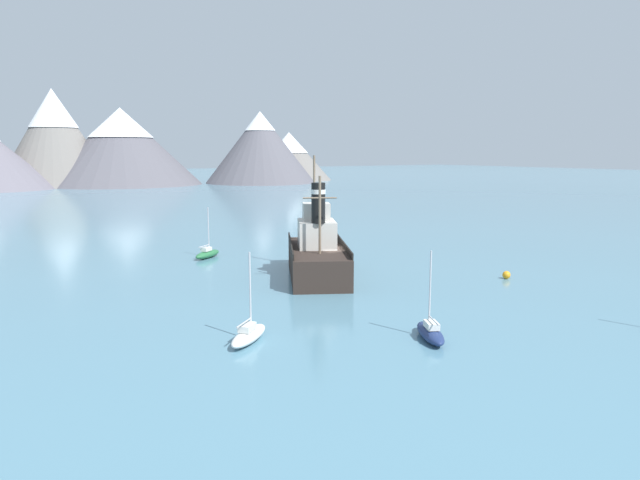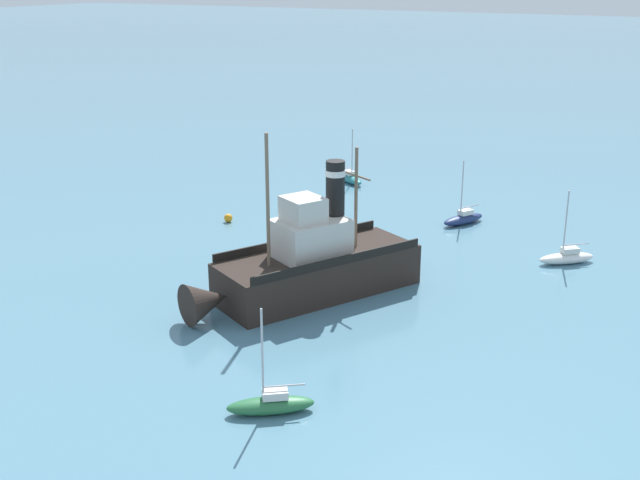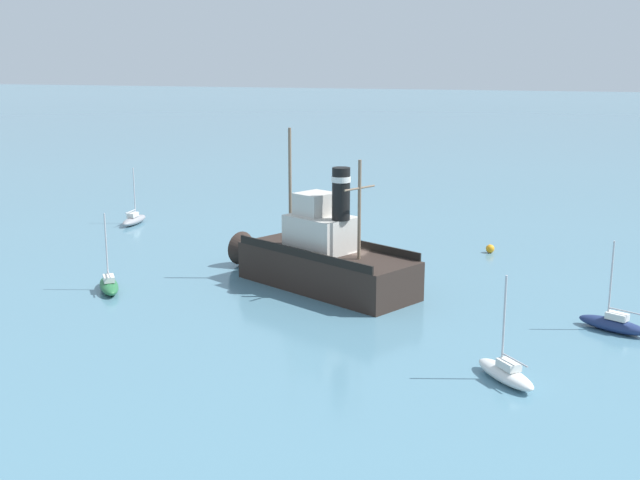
{
  "view_description": "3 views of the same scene",
  "coord_description": "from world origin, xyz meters",
  "px_view_note": "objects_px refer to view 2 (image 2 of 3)",
  "views": [
    {
      "loc": [
        -25.2,
        -37.96,
        10.22
      ],
      "look_at": [
        -0.41,
        1.48,
        2.98
      ],
      "focal_mm": 32.0,
      "sensor_mm": 36.0,
      "label": 1
    },
    {
      "loc": [
        -21.7,
        39.68,
        18.21
      ],
      "look_at": [
        -0.39,
        0.14,
        2.88
      ],
      "focal_mm": 45.0,
      "sensor_mm": 36.0,
      "label": 2
    },
    {
      "loc": [
        -47.41,
        -12.76,
        14.38
      ],
      "look_at": [
        -0.74,
        1.7,
        3.08
      ],
      "focal_mm": 45.0,
      "sensor_mm": 36.0,
      "label": 3
    }
  ],
  "objects_px": {
    "sailboat_navy": "(463,218)",
    "sailboat_green": "(271,404)",
    "sailboat_teal": "(350,178)",
    "sailboat_white": "(567,257)",
    "old_tugboat": "(309,266)",
    "mooring_buoy": "(228,218)"
  },
  "relations": [
    {
      "from": "sailboat_navy",
      "to": "sailboat_green",
      "type": "distance_m",
      "value": 29.74
    },
    {
      "from": "sailboat_green",
      "to": "sailboat_teal",
      "type": "bearing_deg",
      "value": -68.71
    },
    {
      "from": "sailboat_green",
      "to": "sailboat_teal",
      "type": "distance_m",
      "value": 39.23
    },
    {
      "from": "sailboat_teal",
      "to": "sailboat_white",
      "type": "bearing_deg",
      "value": 151.21
    },
    {
      "from": "old_tugboat",
      "to": "sailboat_white",
      "type": "relative_size",
      "value": 2.92
    },
    {
      "from": "sailboat_white",
      "to": "old_tugboat",
      "type": "bearing_deg",
      "value": 45.97
    },
    {
      "from": "sailboat_navy",
      "to": "sailboat_green",
      "type": "relative_size",
      "value": 1.0
    },
    {
      "from": "old_tugboat",
      "to": "sailboat_green",
      "type": "bearing_deg",
      "value": 111.86
    },
    {
      "from": "old_tugboat",
      "to": "sailboat_teal",
      "type": "distance_m",
      "value": 26.08
    },
    {
      "from": "old_tugboat",
      "to": "sailboat_green",
      "type": "distance_m",
      "value": 13.26
    },
    {
      "from": "sailboat_navy",
      "to": "sailboat_white",
      "type": "height_order",
      "value": "same"
    },
    {
      "from": "old_tugboat",
      "to": "sailboat_white",
      "type": "bearing_deg",
      "value": -134.03
    },
    {
      "from": "old_tugboat",
      "to": "mooring_buoy",
      "type": "height_order",
      "value": "old_tugboat"
    },
    {
      "from": "sailboat_green",
      "to": "sailboat_teal",
      "type": "xyz_separation_m",
      "value": [
        14.24,
        -36.55,
        0.0
      ]
    },
    {
      "from": "sailboat_navy",
      "to": "sailboat_white",
      "type": "bearing_deg",
      "value": 150.25
    },
    {
      "from": "sailboat_green",
      "to": "sailboat_navy",
      "type": "bearing_deg",
      "value": -87.24
    },
    {
      "from": "sailboat_teal",
      "to": "mooring_buoy",
      "type": "height_order",
      "value": "sailboat_teal"
    },
    {
      "from": "old_tugboat",
      "to": "sailboat_teal",
      "type": "bearing_deg",
      "value": -69.0
    },
    {
      "from": "sailboat_navy",
      "to": "mooring_buoy",
      "type": "height_order",
      "value": "sailboat_navy"
    },
    {
      "from": "old_tugboat",
      "to": "sailboat_navy",
      "type": "relative_size",
      "value": 2.92
    },
    {
      "from": "sailboat_teal",
      "to": "sailboat_green",
      "type": "bearing_deg",
      "value": 111.29
    },
    {
      "from": "sailboat_navy",
      "to": "sailboat_white",
      "type": "xyz_separation_m",
      "value": [
        -8.63,
        4.93,
        0.0
      ]
    }
  ]
}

